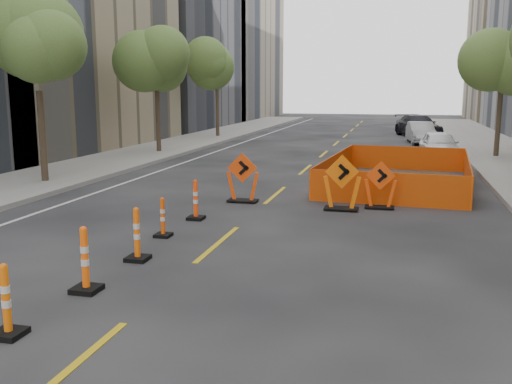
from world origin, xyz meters
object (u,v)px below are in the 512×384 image
(chevron_sign_right, at_px, (380,185))
(parked_car_near, at_px, (439,145))
(channelizer_6, at_px, (196,200))
(parked_car_far, at_px, (418,126))
(channelizer_2, at_px, (6,300))
(chevron_sign_left, at_px, (243,178))
(parked_car_mid, at_px, (421,133))
(channelizer_3, at_px, (85,259))
(channelizer_5, at_px, (163,217))
(chevron_sign_center, at_px, (342,183))
(channelizer_4, at_px, (137,234))

(chevron_sign_right, height_order, parked_car_near, parked_car_near)
(channelizer_6, bearing_deg, parked_car_far, 77.45)
(channelizer_2, bearing_deg, chevron_sign_left, 86.38)
(parked_car_mid, distance_m, parked_car_far, 5.24)
(channelizer_3, relative_size, channelizer_5, 1.22)
(channelizer_5, bearing_deg, channelizer_2, -89.25)
(channelizer_5, xyz_separation_m, parked_car_far, (6.48, 30.36, 0.30))
(channelizer_5, distance_m, chevron_sign_center, 5.42)
(chevron_sign_left, bearing_deg, parked_car_mid, 66.76)
(channelizer_2, xyz_separation_m, channelizer_5, (-0.07, 5.53, -0.06))
(chevron_sign_right, height_order, parked_car_mid, chevron_sign_right)
(parked_car_near, height_order, parked_car_far, parked_car_far)
(chevron_sign_center, height_order, parked_car_near, chevron_sign_center)
(parked_car_mid, bearing_deg, chevron_sign_left, -112.10)
(chevron_sign_right, bearing_deg, channelizer_4, -125.99)
(channelizer_4, height_order, parked_car_far, parked_car_far)
(chevron_sign_left, height_order, parked_car_mid, chevron_sign_left)
(chevron_sign_center, height_order, chevron_sign_right, chevron_sign_center)
(channelizer_5, bearing_deg, chevron_sign_right, 42.97)
(channelizer_5, distance_m, channelizer_6, 1.85)
(chevron_sign_right, distance_m, parked_car_far, 26.00)
(channelizer_5, bearing_deg, channelizer_6, 85.95)
(channelizer_6, xyz_separation_m, chevron_sign_center, (3.58, 2.09, 0.26))
(chevron_sign_right, distance_m, parked_car_near, 12.57)
(channelizer_2, relative_size, channelizer_6, 1.00)
(parked_car_near, relative_size, parked_car_mid, 1.01)
(channelizer_2, bearing_deg, channelizer_6, 89.55)
(channelizer_2, distance_m, channelizer_6, 7.38)
(channelizer_5, relative_size, parked_car_far, 0.18)
(parked_car_far, bearing_deg, channelizer_3, -118.66)
(channelizer_3, distance_m, parked_car_near, 21.60)
(channelizer_3, bearing_deg, channelizer_4, 88.28)
(channelizer_4, xyz_separation_m, channelizer_5, (-0.24, 1.84, -0.08))
(channelizer_3, bearing_deg, chevron_sign_center, 65.23)
(channelizer_2, bearing_deg, channelizer_5, 90.75)
(channelizer_2, bearing_deg, parked_car_mid, 78.15)
(chevron_sign_right, bearing_deg, parked_car_mid, 84.86)
(parked_car_mid, bearing_deg, channelizer_5, -110.97)
(parked_car_near, distance_m, parked_car_mid, 8.37)
(channelizer_4, height_order, channelizer_6, channelizer_4)
(channelizer_5, bearing_deg, parked_car_far, 77.95)
(channelizer_2, bearing_deg, parked_car_far, 79.88)
(channelizer_3, distance_m, chevron_sign_right, 9.30)
(channelizer_6, distance_m, chevron_sign_center, 4.15)
(chevron_sign_left, height_order, chevron_sign_center, chevron_sign_center)
(channelizer_3, distance_m, chevron_sign_left, 8.10)
(parked_car_far, bearing_deg, parked_car_mid, -107.91)
(channelizer_3, relative_size, channelizer_4, 1.05)
(chevron_sign_left, distance_m, parked_car_far, 26.60)
(channelizer_6, height_order, chevron_sign_right, chevron_sign_right)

